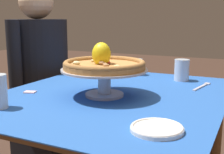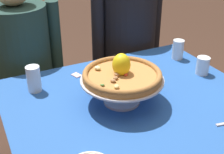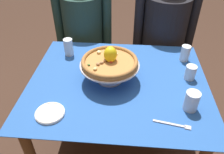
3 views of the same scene
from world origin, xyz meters
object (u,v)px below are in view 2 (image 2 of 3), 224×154
Objects in this scene: water_glass_back_left at (34,80)px; water_glass_side_right at (203,67)px; diner_left at (25,76)px; pizza_stand at (122,85)px; water_glass_back_right at (178,51)px; pizza at (122,74)px; sugar_packet at (77,75)px; diner_right at (127,51)px.

water_glass_side_right is at bearing -14.64° from water_glass_back_left.
pizza_stand is at bearing -66.71° from diner_left.
water_glass_back_left is 0.84m from water_glass_back_right.
water_glass_back_left is 0.10× the size of diner_left.
pizza is 0.81m from diner_left.
water_glass_back_left is at bearing 140.27° from pizza_stand.
sugar_packet is at bearing -61.07° from diner_left.
pizza is 0.84m from diner_right.
water_glass_back_right reaches higher than sugar_packet.
sugar_packet is at bearing -144.41° from diner_right.
pizza_stand is 0.35m from sugar_packet.
diner_right reaches higher than water_glass_back_right.
water_glass_back_left is at bearing 179.79° from water_glass_back_right.
pizza reaches higher than water_glass_back_right.
water_glass_back_right is at bearing -76.71° from diner_right.
water_glass_back_left reaches higher than sugar_packet.
water_glass_back_left is at bearing -166.51° from sugar_packet.
water_glass_back_left is 0.47m from diner_left.
pizza_stand is 0.80m from diner_left.
pizza_stand is 0.51m from water_glass_side_right.
pizza is at bearing -174.22° from water_glass_side_right.
diner_right reaches higher than pizza.
water_glass_side_right is (0.51, 0.05, -0.10)m from pizza.
diner_left reaches higher than water_glass_back_left.
diner_right is at bearing 59.11° from pizza.
water_glass_back_right is at bearing 27.57° from pizza.
pizza_stand is 2.89× the size of water_glass_back_left.
diner_left reaches higher than sugar_packet.
water_glass_side_right is 0.67m from sugar_packet.
diner_left is at bearing 86.78° from water_glass_back_left.
diner_left reaches higher than water_glass_side_right.
pizza reaches higher than water_glass_side_right.
water_glass_back_right is at bearing -5.53° from sugar_packet.
diner_right is (-0.10, 0.64, -0.14)m from water_glass_side_right.
diner_right is at bearing -1.04° from diner_left.
water_glass_back_left is 0.86m from diner_right.
diner_right reaches higher than diner_left.
water_glass_back_right is (0.51, 0.27, -0.09)m from pizza.
pizza_stand reaches higher than sugar_packet.
water_glass_back_left is at bearing -150.48° from diner_right.
water_glass_back_left is (-0.33, 0.27, -0.09)m from pizza.
diner_right reaches higher than sugar_packet.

